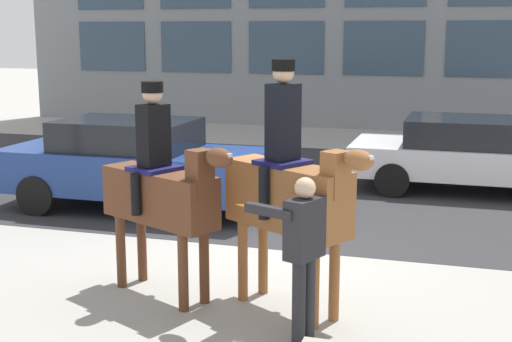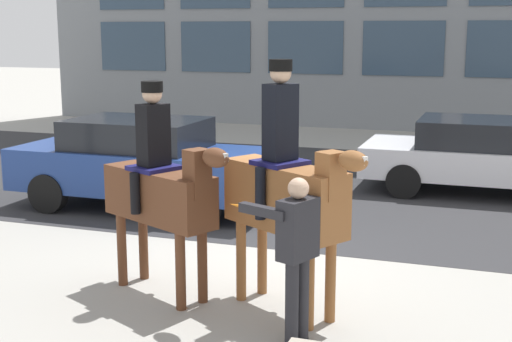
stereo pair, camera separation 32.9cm
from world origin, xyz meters
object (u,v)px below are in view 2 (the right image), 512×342
(mounted_horse_lead, at_px, (161,189))
(street_car_near_lane, at_px, (143,162))
(street_car_far_lane, at_px, (485,155))
(pedestrian_bystander, at_px, (296,247))
(mounted_horse_companion, at_px, (286,190))

(mounted_horse_lead, height_order, street_car_near_lane, mounted_horse_lead)
(street_car_far_lane, bearing_deg, street_car_near_lane, -150.31)
(mounted_horse_lead, height_order, pedestrian_bystander, mounted_horse_lead)
(mounted_horse_lead, bearing_deg, pedestrian_bystander, 3.14)
(mounted_horse_companion, distance_m, street_car_near_lane, 5.04)
(mounted_horse_lead, xyz_separation_m, mounted_horse_companion, (1.46, -0.02, 0.10))
(mounted_horse_companion, height_order, pedestrian_bystander, mounted_horse_companion)
(pedestrian_bystander, bearing_deg, mounted_horse_lead, -0.22)
(pedestrian_bystander, height_order, street_car_near_lane, pedestrian_bystander)
(street_car_far_lane, bearing_deg, mounted_horse_companion, -105.43)
(mounted_horse_lead, relative_size, mounted_horse_companion, 0.90)
(street_car_far_lane, bearing_deg, mounted_horse_lead, -116.50)
(mounted_horse_companion, height_order, street_car_near_lane, mounted_horse_companion)
(mounted_horse_companion, height_order, street_car_far_lane, mounted_horse_companion)
(mounted_horse_lead, relative_size, street_car_far_lane, 0.55)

